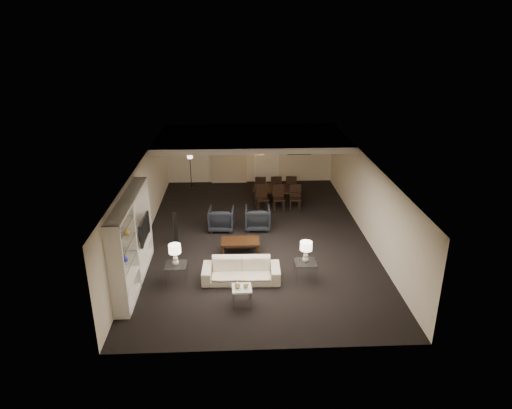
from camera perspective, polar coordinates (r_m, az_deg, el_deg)
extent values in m
plane|color=black|center=(14.72, 0.00, -3.98)|extent=(11.00, 11.00, 0.00)
cube|color=silver|center=(13.82, 0.00, 5.40)|extent=(7.00, 11.00, 0.02)
cube|color=beige|center=(19.45, -0.76, 6.39)|extent=(7.00, 0.02, 2.50)
cube|color=beige|center=(9.31, 1.60, -11.69)|extent=(7.00, 0.02, 2.50)
cube|color=beige|center=(14.50, -13.96, 0.31)|extent=(0.02, 11.00, 2.50)
cube|color=beige|center=(14.79, 13.67, 0.77)|extent=(0.02, 11.00, 2.50)
cube|color=silver|center=(17.23, -0.55, 8.34)|extent=(7.00, 4.00, 0.20)
cube|color=beige|center=(19.38, -3.42, 6.14)|extent=(1.50, 0.12, 2.40)
cube|color=silver|center=(19.51, 1.32, 5.83)|extent=(0.90, 0.05, 2.10)
cube|color=#142D38|center=(19.51, 5.47, 7.26)|extent=(0.95, 0.04, 0.65)
cylinder|color=#D8591E|center=(17.36, 0.46, 6.80)|extent=(0.52, 0.52, 0.24)
imported|color=beige|center=(12.17, -1.87, -8.27)|extent=(2.06, 0.86, 0.60)
imported|color=black|center=(15.09, -4.35, -1.78)|extent=(0.86, 0.88, 0.76)
imported|color=black|center=(15.10, 0.20, -1.71)|extent=(0.84, 0.86, 0.76)
sphere|color=#ECCF7D|center=(11.10, -2.32, -10.02)|extent=(0.15, 0.15, 0.15)
sphere|color=#E5C779|center=(11.10, -1.27, -10.04)|extent=(0.13, 0.13, 0.13)
imported|color=black|center=(13.04, -14.23, -3.01)|extent=(1.12, 0.15, 0.65)
imported|color=#272AAB|center=(11.41, -16.11, -6.47)|extent=(0.18, 0.18, 0.18)
imported|color=gold|center=(11.59, -15.89, -3.28)|extent=(0.16, 0.16, 0.17)
cube|color=black|center=(14.23, -10.03, -2.97)|extent=(0.13, 0.13, 1.04)
imported|color=black|center=(17.23, 2.66, 1.06)|extent=(1.92, 1.24, 0.63)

